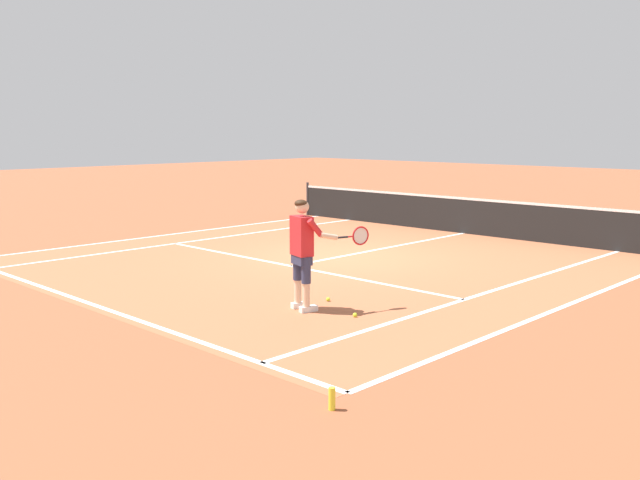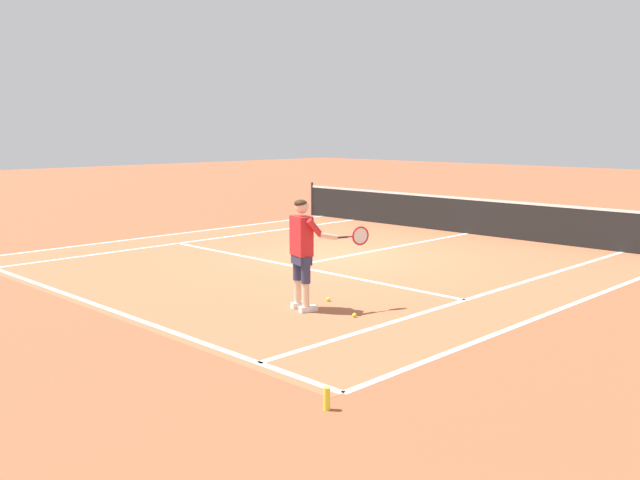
{
  "view_description": "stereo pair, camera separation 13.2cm",
  "coord_description": "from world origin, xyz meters",
  "views": [
    {
      "loc": [
        10.16,
        -11.18,
        2.74
      ],
      "look_at": [
        2.68,
        -3.46,
        1.05
      ],
      "focal_mm": 39.2,
      "sensor_mm": 36.0,
      "label": 1
    },
    {
      "loc": [
        10.25,
        -11.09,
        2.74
      ],
      "look_at": [
        2.68,
        -3.46,
        1.05
      ],
      "focal_mm": 39.2,
      "sensor_mm": 36.0,
      "label": 2
    }
  ],
  "objects": [
    {
      "name": "line_singles_right",
      "position": [
        4.12,
        -0.55,
        0.0
      ],
      "size": [
        0.1,
        10.8,
        0.01
      ],
      "primitive_type": "cube",
      "color": "white",
      "rests_on": "ground"
    },
    {
      "name": "line_doubles_left",
      "position": [
        -5.49,
        -0.55,
        0.0
      ],
      "size": [
        0.1,
        10.8,
        0.01
      ],
      "primitive_type": "cube",
      "color": "white",
      "rests_on": "ground"
    },
    {
      "name": "water_bottle",
      "position": [
        5.67,
        -6.38,
        0.12
      ],
      "size": [
        0.07,
        0.07,
        0.23
      ],
      "primitive_type": "cylinder",
      "color": "yellow",
      "rests_on": "ground"
    },
    {
      "name": "tennis_net",
      "position": [
        0.0,
        4.85,
        0.5
      ],
      "size": [
        11.96,
        0.08,
        1.07
      ],
      "color": "#333338",
      "rests_on": "ground"
    },
    {
      "name": "line_service",
      "position": [
        0.0,
        -1.55,
        0.0
      ],
      "size": [
        8.23,
        0.1,
        0.01
      ],
      "primitive_type": "cube",
      "color": "white",
      "rests_on": "ground"
    },
    {
      "name": "line_doubles_right",
      "position": [
        5.49,
        -0.55,
        0.0
      ],
      "size": [
        0.1,
        10.8,
        0.01
      ],
      "primitive_type": "cube",
      "color": "white",
      "rests_on": "ground"
    },
    {
      "name": "tennis_ball_by_baseline",
      "position": [
        2.58,
        -3.17,
        0.03
      ],
      "size": [
        0.07,
        0.07,
        0.07
      ],
      "primitive_type": "sphere",
      "color": "#CCE02D",
      "rests_on": "ground"
    },
    {
      "name": "tennis_ball_near_feet",
      "position": [
        3.54,
        -3.6,
        0.03
      ],
      "size": [
        0.07,
        0.07,
        0.07
      ],
      "primitive_type": "sphere",
      "color": "#CCE02D",
      "rests_on": "ground"
    },
    {
      "name": "line_baseline",
      "position": [
        0.0,
        -5.95,
        0.0
      ],
      "size": [
        10.98,
        0.1,
        0.01
      ],
      "primitive_type": "cube",
      "color": "white",
      "rests_on": "ground"
    },
    {
      "name": "ground_plane",
      "position": [
        0.0,
        0.0,
        0.0
      ],
      "size": [
        80.0,
        80.0,
        0.0
      ],
      "primitive_type": "plane",
      "color": "#9E5133"
    },
    {
      "name": "court_inner_surface",
      "position": [
        0.0,
        -0.55,
        0.0
      ],
      "size": [
        10.98,
        11.2,
        0.0
      ],
      "primitive_type": "cube",
      "color": "#B2603D",
      "rests_on": "ground"
    },
    {
      "name": "tennis_player",
      "position": [
        2.69,
        -3.84,
        0.99
      ],
      "size": [
        0.88,
        1.03,
        1.71
      ],
      "color": "white",
      "rests_on": "ground"
    },
    {
      "name": "line_singles_left",
      "position": [
        -4.12,
        -0.55,
        0.0
      ],
      "size": [
        0.1,
        10.8,
        0.01
      ],
      "primitive_type": "cube",
      "color": "white",
      "rests_on": "ground"
    },
    {
      "name": "line_centre_service",
      "position": [
        0.0,
        1.65,
        0.0
      ],
      "size": [
        0.1,
        6.4,
        0.01
      ],
      "primitive_type": "cube",
      "color": "white",
      "rests_on": "ground"
    }
  ]
}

